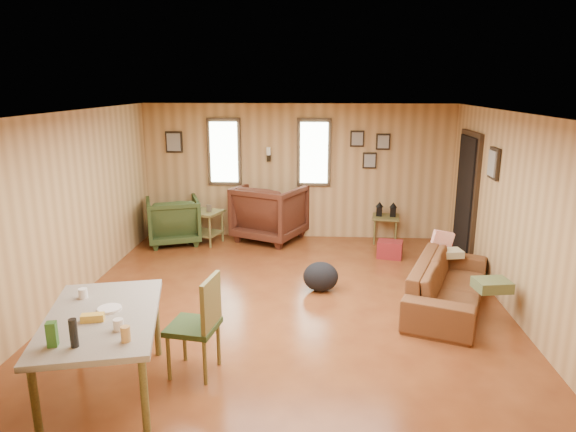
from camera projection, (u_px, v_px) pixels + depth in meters
name	position (u px, v px, depth m)	size (l,w,h in m)	color
room	(301.00, 207.00, 6.53)	(5.54, 6.04, 2.44)	brown
sofa	(449.00, 277.00, 6.38)	(2.02, 0.59, 0.79)	brown
recliner_brown	(270.00, 209.00, 9.15)	(1.07, 1.01, 1.10)	#482115
recliner_green	(173.00, 218.00, 8.97)	(0.87, 0.82, 0.90)	#2B3B1A
end_table	(205.00, 221.00, 8.98)	(0.70, 0.67, 0.71)	olive
side_table	(386.00, 215.00, 9.00)	(0.51, 0.51, 0.73)	olive
cooler	(390.00, 249.00, 8.26)	(0.44, 0.36, 0.28)	maroon
backpack	(321.00, 277.00, 6.91)	(0.57, 0.50, 0.41)	black
sofa_pillows	(467.00, 264.00, 6.53)	(0.65, 1.67, 0.34)	#535D34
dining_table	(102.00, 323.00, 4.43)	(1.27, 1.72, 1.02)	gray
dining_chair	(200.00, 320.00, 4.85)	(0.51, 0.51, 0.99)	#2B3B1A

